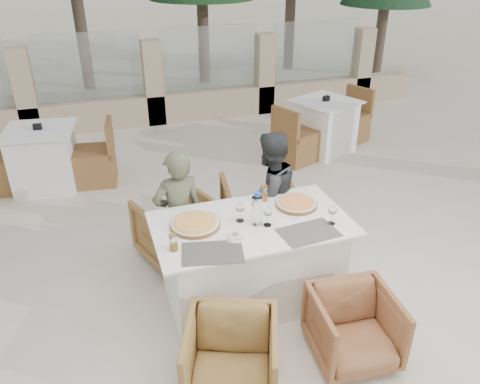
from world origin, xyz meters
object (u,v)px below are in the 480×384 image
object	(u,v)px
water_bottle	(257,208)
armchair_far_left	(178,229)
wine_glass_near	(268,215)
wine_glass_corner	(332,214)
beer_glass_right	(264,193)
diner_left	(179,216)
armchair_far_right	(258,211)
diner_right	(269,197)
wine_glass_centre	(240,211)
bg_table_b	(324,126)
dining_table	(251,261)
armchair_near_left	(231,359)
pizza_right	(296,203)
armchair_near_right	(353,328)
olive_dish	(235,236)
beer_glass_left	(173,243)
bg_table_a	(44,158)
pizza_left	(195,224)

from	to	relation	value
water_bottle	armchair_far_left	bearing A→B (deg)	121.10
wine_glass_near	wine_glass_corner	bearing A→B (deg)	-15.67
beer_glass_right	diner_left	bearing A→B (deg)	163.65
armchair_far_right	diner_right	xyz separation A→B (m)	(-0.01, -0.31, 0.32)
armchair_far_right	diner_left	bearing A→B (deg)	29.92
diner_left	wine_glass_centre	bearing A→B (deg)	124.90
bg_table_b	diner_right	bearing A→B (deg)	-150.71
dining_table	water_bottle	world-z (taller)	water_bottle
wine_glass_centre	armchair_near_left	world-z (taller)	wine_glass_centre
pizza_right	armchair_far_left	bearing A→B (deg)	144.36
water_bottle	armchair_near_right	xyz separation A→B (m)	(0.46, -0.83, -0.64)
olive_dish	bg_table_b	bearing A→B (deg)	51.85
wine_glass_near	beer_glass_left	distance (m)	0.78
dining_table	beer_glass_left	world-z (taller)	beer_glass_left
wine_glass_near	armchair_near_right	size ratio (longest dim) A/B	0.30
armchair_near_right	bg_table_a	size ratio (longest dim) A/B	0.37
armchair_far_right	wine_glass_centre	bearing A→B (deg)	69.22
wine_glass_near	diner_left	distance (m)	0.89
diner_left	bg_table_a	xyz separation A→B (m)	(-1.25, 2.32, -0.24)
diner_left	bg_table_b	bearing A→B (deg)	-145.37
beer_glass_left	diner_left	distance (m)	0.76
wine_glass_corner	armchair_far_right	bearing A→B (deg)	101.22
pizza_right	wine_glass_centre	bearing A→B (deg)	-171.25
bg_table_a	olive_dish	bearing A→B (deg)	-55.66
armchair_far_right	wine_glass_near	bearing A→B (deg)	82.57
pizza_right	armchair_near_left	world-z (taller)	pizza_right
wine_glass_corner	bg_table_b	size ratio (longest dim) A/B	0.11
armchair_near_right	olive_dish	bearing A→B (deg)	140.80
armchair_far_right	diner_left	world-z (taller)	diner_left
wine_glass_corner	armchair_far_left	xyz separation A→B (m)	(-1.07, 1.02, -0.55)
dining_table	armchair_far_left	size ratio (longest dim) A/B	2.31
wine_glass_centre	wine_glass_near	distance (m)	0.23
wine_glass_near	dining_table	bearing A→B (deg)	143.33
bg_table_b	olive_dish	bearing A→B (deg)	-150.64
pizza_left	wine_glass_near	distance (m)	0.58
beer_glass_right	bg_table_a	xyz separation A→B (m)	(-1.97, 2.53, -0.45)
beer_glass_right	armchair_far_right	bearing A→B (deg)	73.77
beer_glass_right	bg_table_a	world-z (taller)	beer_glass_right
wine_glass_corner	olive_dish	world-z (taller)	wine_glass_corner
beer_glass_left	beer_glass_right	size ratio (longest dim) A/B	0.91
armchair_near_right	bg_table_a	distance (m)	4.34
armchair_far_left	armchair_far_right	size ratio (longest dim) A/B	0.96
wine_glass_corner	armchair_far_right	distance (m)	1.23
pizza_left	water_bottle	bearing A→B (deg)	-14.11
armchair_far_right	armchair_near_right	bearing A→B (deg)	102.48
wine_glass_corner	armchair_far_left	size ratio (longest dim) A/B	0.27
beer_glass_right	bg_table_b	xyz separation A→B (m)	(1.92, 2.48, -0.45)
olive_dish	armchair_near_left	bearing A→B (deg)	-110.11
beer_glass_right	diner_left	size ratio (longest dim) A/B	0.11
armchair_far_right	bg_table_b	bearing A→B (deg)	-123.24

